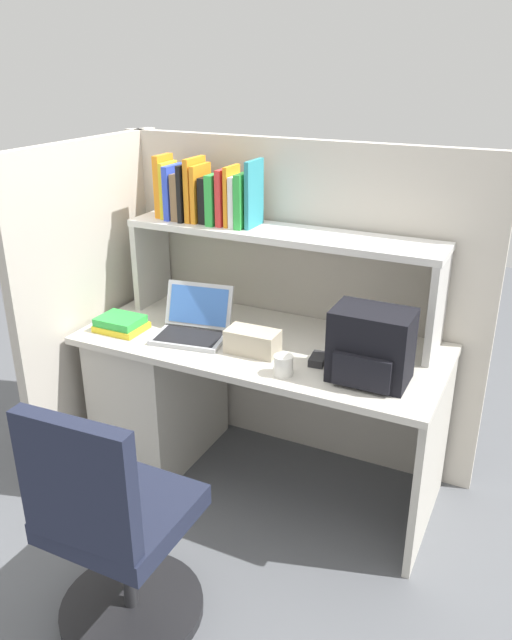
% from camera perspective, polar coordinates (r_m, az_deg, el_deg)
% --- Properties ---
extents(ground_plane, '(8.00, 8.00, 0.00)m').
position_cam_1_polar(ground_plane, '(3.13, 0.41, -14.17)').
color(ground_plane, '#595B60').
extents(desk, '(1.60, 0.70, 0.73)m').
position_cam_1_polar(desk, '(3.07, -6.17, -6.12)').
color(desk, beige).
rests_on(desk, ground_plane).
extents(cubicle_partition_rear, '(1.84, 0.05, 1.55)m').
position_cam_1_polar(cubicle_partition_rear, '(3.05, 3.54, 1.52)').
color(cubicle_partition_rear, '#BCB5A8').
rests_on(cubicle_partition_rear, ground_plane).
extents(cubicle_partition_left, '(0.05, 1.06, 1.55)m').
position_cam_1_polar(cubicle_partition_left, '(3.13, -14.14, 1.39)').
color(cubicle_partition_left, '#BCB5A8').
rests_on(cubicle_partition_left, ground_plane).
extents(overhead_hutch, '(1.44, 0.28, 0.45)m').
position_cam_1_polar(overhead_hutch, '(2.80, 2.26, 6.18)').
color(overhead_hutch, beige).
rests_on(overhead_hutch, desk).
extents(reference_books_on_shelf, '(0.49, 0.18, 0.29)m').
position_cam_1_polar(reference_books_on_shelf, '(2.91, -4.59, 11.29)').
color(reference_books_on_shelf, orange).
rests_on(reference_books_on_shelf, overhead_hutch).
extents(laptop, '(0.35, 0.31, 0.22)m').
position_cam_1_polar(laptop, '(2.80, -5.70, -0.49)').
color(laptop, '#B7BABF').
rests_on(laptop, desk).
extents(backpack, '(0.30, 0.23, 0.29)m').
position_cam_1_polar(backpack, '(2.41, 10.37, -2.41)').
color(backpack, black).
rests_on(backpack, desk).
extents(computer_mouse, '(0.07, 0.11, 0.03)m').
position_cam_1_polar(computer_mouse, '(2.57, 5.66, -3.57)').
color(computer_mouse, '#262628').
rests_on(computer_mouse, desk).
extents(paper_cup, '(0.08, 0.08, 0.08)m').
position_cam_1_polar(paper_cup, '(2.46, 2.50, -4.13)').
color(paper_cup, white).
rests_on(paper_cup, desk).
extents(tissue_box, '(0.22, 0.13, 0.10)m').
position_cam_1_polar(tissue_box, '(2.63, -0.31, -1.95)').
color(tissue_box, '#BFB299').
rests_on(tissue_box, desk).
extents(desk_book_stack, '(0.21, 0.17, 0.06)m').
position_cam_1_polar(desk_book_stack, '(2.92, -12.16, -0.33)').
color(desk_book_stack, yellow).
rests_on(desk_book_stack, desk).
extents(office_chair, '(0.52, 0.52, 0.93)m').
position_cam_1_polar(office_chair, '(2.28, -12.71, -18.63)').
color(office_chair, black).
rests_on(office_chair, ground_plane).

